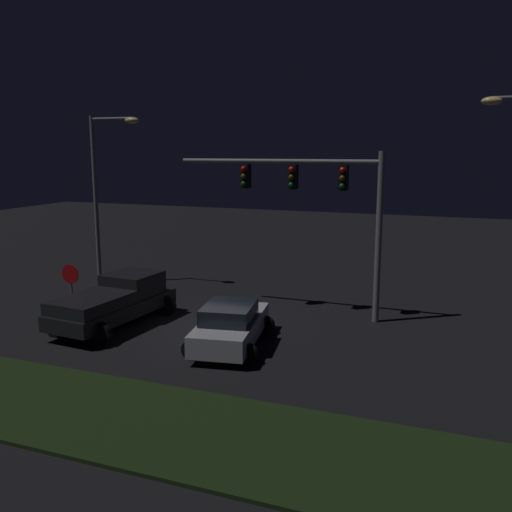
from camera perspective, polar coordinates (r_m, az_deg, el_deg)
ground_plane at (r=21.24m, az=-3.73°, el=-7.23°), size 80.00×80.00×0.00m
grass_median at (r=15.24m, az=-16.09°, el=-14.94°), size 21.29×4.00×0.10m
pickup_truck at (r=21.92m, az=-14.00°, el=-4.24°), size 3.16×5.54×1.80m
car_sedan at (r=19.03m, az=-2.61°, el=-7.04°), size 2.96×4.64×1.51m
traffic_signal_gantry at (r=21.93m, az=6.15°, el=6.38°), size 8.32×0.56×6.50m
street_lamp_left at (r=27.96m, az=-15.18°, el=7.45°), size 2.67×0.44×8.11m
stop_sign at (r=22.75m, az=-18.29°, el=-2.46°), size 0.76×0.08×2.23m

